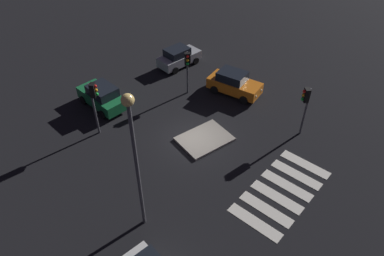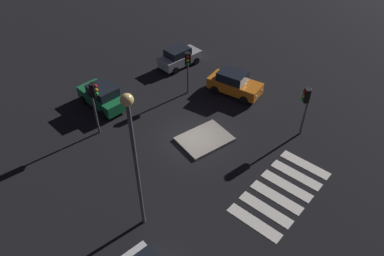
# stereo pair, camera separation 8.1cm
# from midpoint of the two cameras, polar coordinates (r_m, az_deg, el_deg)

# --- Properties ---
(ground_plane) EXTENTS (80.00, 80.00, 0.00)m
(ground_plane) POSITION_cam_midpoint_polar(r_m,az_deg,el_deg) (24.72, 0.09, -1.78)
(ground_plane) COLOR black
(traffic_island) EXTENTS (3.90, 3.26, 0.18)m
(traffic_island) POSITION_cam_midpoint_polar(r_m,az_deg,el_deg) (24.62, 2.07, -1.74)
(traffic_island) COLOR gray
(traffic_island) RESTS_ON ground
(car_green) EXTENTS (2.18, 4.27, 1.82)m
(car_green) POSITION_cam_midpoint_polar(r_m,az_deg,el_deg) (27.99, -13.83, 4.88)
(car_green) COLOR #196B38
(car_green) RESTS_ON ground
(car_orange) EXTENTS (2.43, 4.36, 1.82)m
(car_orange) POSITION_cam_midpoint_polar(r_m,az_deg,el_deg) (28.83, 6.73, 6.98)
(car_orange) COLOR orange
(car_orange) RESTS_ON ground
(car_silver) EXTENTS (4.07, 2.19, 1.71)m
(car_silver) POSITION_cam_midpoint_polar(r_m,az_deg,el_deg) (32.38, -1.94, 11.09)
(car_silver) COLOR #9EA0A5
(car_silver) RESTS_ON ground
(traffic_light_north) EXTENTS (0.54, 0.54, 3.61)m
(traffic_light_north) POSITION_cam_midpoint_polar(r_m,az_deg,el_deg) (27.57, -0.58, 10.11)
(traffic_light_north) COLOR #47474C
(traffic_light_north) RESTS_ON ground
(traffic_light_east) EXTENTS (0.54, 0.54, 3.71)m
(traffic_light_east) POSITION_cam_midpoint_polar(r_m,az_deg,el_deg) (24.55, 17.52, 4.11)
(traffic_light_east) COLOR #47474C
(traffic_light_east) RESTS_ON ground
(traffic_light_west) EXTENTS (0.54, 0.53, 4.04)m
(traffic_light_west) POSITION_cam_midpoint_polar(r_m,az_deg,el_deg) (24.20, -15.02, 4.83)
(traffic_light_west) COLOR #47474C
(traffic_light_west) RESTS_ON ground
(street_lamp) EXTENTS (0.56, 0.56, 8.33)m
(street_lamp) POSITION_cam_midpoint_polar(r_m,az_deg,el_deg) (16.21, -9.06, -2.66)
(street_lamp) COLOR #47474C
(street_lamp) RESTS_ON ground
(crosswalk_near) EXTENTS (6.45, 3.20, 0.02)m
(crosswalk_near) POSITION_cam_midpoint_polar(r_m,az_deg,el_deg) (22.15, 13.99, -9.62)
(crosswalk_near) COLOR silver
(crosswalk_near) RESTS_ON ground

